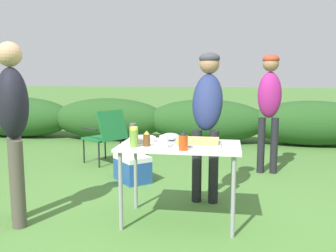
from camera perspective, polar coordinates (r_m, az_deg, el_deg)
ground_plane at (r=3.65m, az=1.76°, el=-14.31°), size 60.00×60.00×0.00m
shrub_hedge at (r=7.44m, az=5.82°, el=0.77°), size 14.40×0.90×0.86m
folding_table at (r=3.45m, az=1.81°, el=-4.09°), size 1.10×0.64×0.74m
food_tray at (r=3.43m, az=4.54°, el=-2.41°), size 0.44×0.26×0.06m
plate_stack at (r=3.57m, az=-3.90°, el=-2.03°), size 0.25×0.25×0.05m
mixing_bowl at (r=3.64m, az=0.36°, el=-1.63°), size 0.18×0.18×0.07m
paper_cup_stack at (r=3.28m, az=-0.61°, el=-2.41°), size 0.08×0.08×0.11m
hot_sauce_bottle at (r=3.17m, az=2.33°, el=-2.32°), size 0.08×0.08×0.16m
relish_jar at (r=3.32m, az=-5.17°, el=-1.71°), size 0.07×0.07×0.18m
spice_jar at (r=3.41m, az=-5.35°, el=-1.28°), size 0.06×0.06×0.20m
beer_bottle at (r=3.35m, az=-3.27°, el=-1.96°), size 0.06×0.06×0.14m
standing_person_with_beanie at (r=4.05m, az=6.03°, el=2.94°), size 0.36×0.48×1.61m
standing_person_in_dark_puffer at (r=5.27m, az=15.20°, el=4.02°), size 0.32×0.23×1.63m
standing_person_in_olive_jacket at (r=3.64m, az=-22.55°, el=1.22°), size 0.46×0.49×1.66m
camp_chair_green_behind_table at (r=5.72m, az=-9.42°, el=-1.19°), size 0.75×0.72×0.83m
cooler_box at (r=4.86m, az=-5.45°, el=-6.41°), size 0.56×0.57×0.34m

